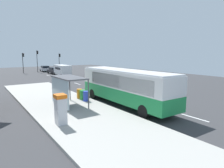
{
  "coord_description": "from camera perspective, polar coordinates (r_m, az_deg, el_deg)",
  "views": [
    {
      "loc": [
        -12.57,
        -13.81,
        4.64
      ],
      "look_at": [
        -1.0,
        2.76,
        1.5
      ],
      "focal_mm": 31.4,
      "sensor_mm": 36.0,
      "label": 1
    }
  ],
  "objects": [
    {
      "name": "traffic_light_median",
      "position": [
        52.87,
        -20.9,
        7.11
      ],
      "size": [
        0.49,
        0.28,
        5.43
      ],
      "color": "#2D2D2D",
      "rests_on": "ground"
    },
    {
      "name": "lane_stripe_seg_7",
      "position": [
        44.92,
        -18.18,
        2.47
      ],
      "size": [
        0.16,
        2.2,
        0.01
      ],
      "primitive_type": "cube",
      "color": "silver",
      "rests_on": "ground"
    },
    {
      "name": "recycling_bin_blue",
      "position": [
        18.77,
        -7.63,
        -3.5
      ],
      "size": [
        0.52,
        0.52,
        0.95
      ],
      "primitive_type": "cylinder",
      "color": "blue",
      "rests_on": "sidewalk_platform"
    },
    {
      "name": "sidewalk_platform",
      "position": [
        17.56,
        -13.23,
        -6.42
      ],
      "size": [
        6.2,
        30.0,
        0.18
      ],
      "primitive_type": "cube",
      "color": "#ADAAA3",
      "rests_on": "ground"
    },
    {
      "name": "traffic_light_far_side",
      "position": [
        51.34,
        -24.46,
        6.44
      ],
      "size": [
        0.49,
        0.28,
        4.8
      ],
      "color": "#2D2D2D",
      "rests_on": "ground"
    },
    {
      "name": "bus",
      "position": [
        17.61,
        3.66,
        -0.32
      ],
      "size": [
        2.66,
        11.04,
        3.21
      ],
      "color": "#1E8C47",
      "rests_on": "ground"
    },
    {
      "name": "bus_shelter",
      "position": [
        17.05,
        -13.38,
        0.02
      ],
      "size": [
        1.8,
        4.0,
        2.5
      ],
      "color": "#4C4C51",
      "rests_on": "sidewalk_platform"
    },
    {
      "name": "ground_plane",
      "position": [
        30.87,
        -10.49,
        0.0
      ],
      "size": [
        56.0,
        92.0,
        0.04
      ],
      "primitive_type": "cube",
      "color": "#38383A"
    },
    {
      "name": "recycling_bin_orange",
      "position": [
        20.0,
        -9.47,
        -2.78
      ],
      "size": [
        0.52,
        0.52,
        0.95
      ],
      "primitive_type": "cylinder",
      "color": "orange",
      "rests_on": "sidewalk_platform"
    },
    {
      "name": "lane_stripe_seg_0",
      "position": [
        15.71,
        22.91,
        -9.04
      ],
      "size": [
        0.16,
        2.2,
        0.01
      ],
      "primitive_type": "cube",
      "color": "silver",
      "rests_on": "ground"
    },
    {
      "name": "ticket_machine",
      "position": [
        12.9,
        -14.73,
        -7.06
      ],
      "size": [
        0.66,
        0.76,
        1.94
      ],
      "color": "silver",
      "rests_on": "sidewalk_platform"
    },
    {
      "name": "lane_stripe_seg_5",
      "position": [
        35.52,
        -13.48,
        1.09
      ],
      "size": [
        0.16,
        2.2,
        0.01
      ],
      "primitive_type": "cube",
      "color": "silver",
      "rests_on": "ground"
    },
    {
      "name": "lane_stripe_seg_4",
      "position": [
        30.97,
        -10.07,
        0.09
      ],
      "size": [
        0.16,
        2.2,
        0.01
      ],
      "primitive_type": "cube",
      "color": "silver",
      "rests_on": "ground"
    },
    {
      "name": "lane_stripe_seg_2",
      "position": [
        22.42,
        0.8,
        -3.09
      ],
      "size": [
        0.16,
        2.2,
        0.01
      ],
      "primitive_type": "cube",
      "color": "silver",
      "rests_on": "ground"
    },
    {
      "name": "recycling_bin_green",
      "position": [
        19.38,
        -8.58,
        -3.13
      ],
      "size": [
        0.52,
        0.52,
        0.95
      ],
      "primitive_type": "cylinder",
      "color": "green",
      "rests_on": "sidewalk_platform"
    },
    {
      "name": "lane_stripe_seg_3",
      "position": [
        26.57,
        -5.51,
        -1.25
      ],
      "size": [
        0.16,
        2.2,
        0.01
      ],
      "primitive_type": "cube",
      "color": "silver",
      "rests_on": "ground"
    },
    {
      "name": "sedan_near",
      "position": [
        47.47,
        -16.6,
        3.81
      ],
      "size": [
        1.87,
        4.41,
        1.52
      ],
      "color": "black",
      "rests_on": "ground"
    },
    {
      "name": "lane_stripe_seg_1",
      "position": [
        18.7,
        9.82,
        -5.64
      ],
      "size": [
        0.16,
        2.2,
        0.01
      ],
      "primitive_type": "cube",
      "color": "silver",
      "rests_on": "ground"
    },
    {
      "name": "sedan_far",
      "position": [
        54.08,
        -18.95,
        4.27
      ],
      "size": [
        2.05,
        4.5,
        1.52
      ],
      "color": "#B7B7BC",
      "rests_on": "ground"
    },
    {
      "name": "traffic_light_near_side",
      "position": [
        52.85,
        -15.04,
        6.91
      ],
      "size": [
        0.49,
        0.28,
        4.7
      ],
      "color": "#2D2D2D",
      "rests_on": "ground"
    },
    {
      "name": "lane_stripe_seg_6",
      "position": [
        40.19,
        -16.1,
        1.86
      ],
      "size": [
        0.16,
        2.2,
        0.01
      ],
      "primitive_type": "cube",
      "color": "silver",
      "rests_on": "ground"
    },
    {
      "name": "white_van",
      "position": [
        41.92,
        -14.23,
        4.05
      ],
      "size": [
        2.09,
        5.23,
        2.3
      ],
      "color": "white",
      "rests_on": "ground"
    }
  ]
}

